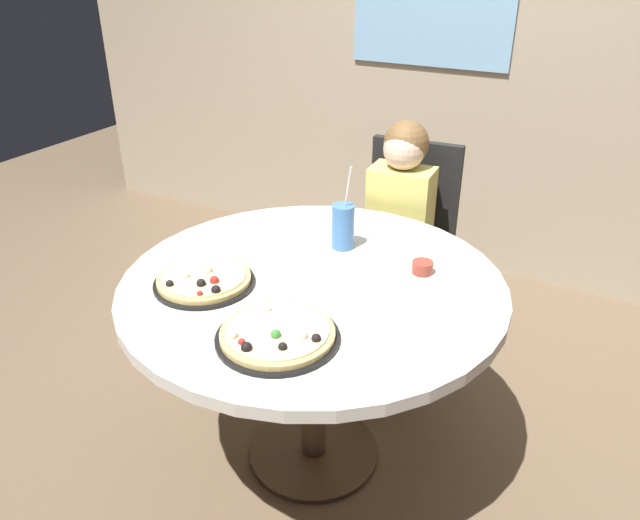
{
  "coord_description": "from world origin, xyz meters",
  "views": [
    {
      "loc": [
        0.83,
        -1.51,
        1.73
      ],
      "look_at": [
        0.0,
        0.05,
        0.8
      ],
      "focal_mm": 34.64,
      "sensor_mm": 36.0,
      "label": 1
    }
  ],
  "objects_px": {
    "pizza_cheese": "(277,335)",
    "sauce_bowl": "(423,267)",
    "chair_wooden": "(406,237)",
    "diner_child": "(392,264)",
    "pizza_veggie": "(204,280)",
    "dining_table": "(313,305)",
    "soda_cup": "(343,226)"
  },
  "relations": [
    {
      "from": "diner_child",
      "to": "pizza_veggie",
      "type": "distance_m",
      "value": 0.97
    },
    {
      "from": "soda_cup",
      "to": "sauce_bowl",
      "type": "distance_m",
      "value": 0.32
    },
    {
      "from": "dining_table",
      "to": "chair_wooden",
      "type": "height_order",
      "value": "chair_wooden"
    },
    {
      "from": "pizza_veggie",
      "to": "diner_child",
      "type": "bearing_deg",
      "value": 71.67
    },
    {
      "from": "soda_cup",
      "to": "sauce_bowl",
      "type": "relative_size",
      "value": 4.38
    },
    {
      "from": "pizza_cheese",
      "to": "sauce_bowl",
      "type": "relative_size",
      "value": 4.91
    },
    {
      "from": "dining_table",
      "to": "diner_child",
      "type": "relative_size",
      "value": 1.14
    },
    {
      "from": "dining_table",
      "to": "pizza_cheese",
      "type": "height_order",
      "value": "pizza_cheese"
    },
    {
      "from": "diner_child",
      "to": "pizza_veggie",
      "type": "relative_size",
      "value": 3.38
    },
    {
      "from": "diner_child",
      "to": "sauce_bowl",
      "type": "relative_size",
      "value": 15.46
    },
    {
      "from": "chair_wooden",
      "to": "pizza_cheese",
      "type": "bearing_deg",
      "value": -86.25
    },
    {
      "from": "soda_cup",
      "to": "pizza_veggie",
      "type": "bearing_deg",
      "value": -120.95
    },
    {
      "from": "chair_wooden",
      "to": "pizza_veggie",
      "type": "relative_size",
      "value": 2.97
    },
    {
      "from": "chair_wooden",
      "to": "sauce_bowl",
      "type": "height_order",
      "value": "chair_wooden"
    },
    {
      "from": "pizza_veggie",
      "to": "sauce_bowl",
      "type": "distance_m",
      "value": 0.71
    },
    {
      "from": "chair_wooden",
      "to": "pizza_veggie",
      "type": "bearing_deg",
      "value": -104.85
    },
    {
      "from": "chair_wooden",
      "to": "soda_cup",
      "type": "distance_m",
      "value": 0.69
    },
    {
      "from": "dining_table",
      "to": "pizza_cheese",
      "type": "relative_size",
      "value": 3.6
    },
    {
      "from": "soda_cup",
      "to": "sauce_bowl",
      "type": "xyz_separation_m",
      "value": [
        0.31,
        -0.05,
        -0.06
      ]
    },
    {
      "from": "sauce_bowl",
      "to": "pizza_veggie",
      "type": "bearing_deg",
      "value": -145.45
    },
    {
      "from": "dining_table",
      "to": "chair_wooden",
      "type": "xyz_separation_m",
      "value": [
        -0.01,
        0.88,
        -0.12
      ]
    },
    {
      "from": "dining_table",
      "to": "diner_child",
      "type": "height_order",
      "value": "diner_child"
    },
    {
      "from": "chair_wooden",
      "to": "sauce_bowl",
      "type": "distance_m",
      "value": 0.77
    },
    {
      "from": "chair_wooden",
      "to": "soda_cup",
      "type": "bearing_deg",
      "value": -91.38
    },
    {
      "from": "diner_child",
      "to": "pizza_cheese",
      "type": "bearing_deg",
      "value": -86.15
    },
    {
      "from": "chair_wooden",
      "to": "soda_cup",
      "type": "xyz_separation_m",
      "value": [
        -0.01,
        -0.62,
        0.3
      ]
    },
    {
      "from": "dining_table",
      "to": "sauce_bowl",
      "type": "bearing_deg",
      "value": 35.99
    },
    {
      "from": "chair_wooden",
      "to": "diner_child",
      "type": "height_order",
      "value": "diner_child"
    },
    {
      "from": "diner_child",
      "to": "dining_table",
      "type": "bearing_deg",
      "value": -90.38
    },
    {
      "from": "dining_table",
      "to": "pizza_veggie",
      "type": "relative_size",
      "value": 3.86
    },
    {
      "from": "chair_wooden",
      "to": "pizza_cheese",
      "type": "relative_size",
      "value": 2.77
    },
    {
      "from": "sauce_bowl",
      "to": "pizza_cheese",
      "type": "bearing_deg",
      "value": -111.77
    }
  ]
}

